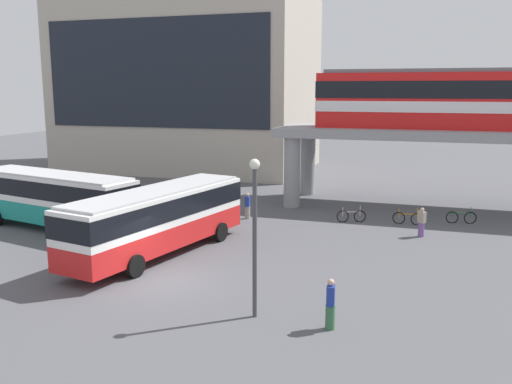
{
  "coord_description": "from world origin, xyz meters",
  "views": [
    {
      "loc": [
        10.53,
        -19.9,
        7.94
      ],
      "look_at": [
        1.01,
        9.36,
        2.2
      ],
      "focal_mm": 39.07,
      "sensor_mm": 36.0,
      "label": 1
    }
  ],
  "objects": [
    {
      "name": "bus_main",
      "position": [
        -1.98,
        3.37,
        1.99
      ],
      "size": [
        4.74,
        11.33,
        3.22
      ],
      "color": "red",
      "rests_on": "ground_plane"
    },
    {
      "name": "bicycle_green",
      "position": [
        12.18,
        14.66,
        0.36
      ],
      "size": [
        1.77,
        0.42,
        1.04
      ],
      "color": "black",
      "rests_on": "ground_plane"
    },
    {
      "name": "train",
      "position": [
        14.06,
        18.57,
        7.3
      ],
      "size": [
        22.82,
        2.96,
        3.84
      ],
      "color": "red",
      "rests_on": "elevated_platform"
    },
    {
      "name": "bicycle_orange",
      "position": [
        9.16,
        13.42,
        0.36
      ],
      "size": [
        1.79,
        0.09,
        1.04
      ],
      "color": "black",
      "rests_on": "ground_plane"
    },
    {
      "name": "bicycle_silver",
      "position": [
        5.88,
        12.99,
        0.36
      ],
      "size": [
        1.7,
        0.67,
        1.04
      ],
      "color": "black",
      "rests_on": "ground_plane"
    },
    {
      "name": "elevated_platform",
      "position": [
        13.52,
        18.57,
        4.55
      ],
      "size": [
        26.73,
        6.42,
        5.34
      ],
      "color": "gray",
      "rests_on": "ground_plane"
    },
    {
      "name": "pedestrian_waiting_near_stop",
      "position": [
        -0.35,
        11.86,
        0.75
      ],
      "size": [
        0.32,
        0.42,
        1.62
      ],
      "color": "gray",
      "rests_on": "ground_plane"
    },
    {
      "name": "lamp_post",
      "position": [
        4.75,
        -2.28,
        3.36
      ],
      "size": [
        0.36,
        0.36,
        5.62
      ],
      "color": "#3F3F44",
      "rests_on": "ground_plane"
    },
    {
      "name": "ground_plane",
      "position": [
        0.0,
        10.0,
        0.0
      ],
      "size": [
        120.0,
        120.0,
        0.0
      ],
      "primitive_type": "plane",
      "color": "#515156"
    },
    {
      "name": "station_building",
      "position": [
        -13.26,
        31.85,
        8.4
      ],
      "size": [
        23.5,
        14.86,
        16.79
      ],
      "color": "#B2A899",
      "rests_on": "ground_plane"
    },
    {
      "name": "bus_secondary",
      "position": [
        -10.11,
        6.1,
        1.99
      ],
      "size": [
        11.33,
        4.91,
        3.22
      ],
      "color": "teal",
      "rests_on": "ground_plane"
    },
    {
      "name": "pedestrian_walking_across",
      "position": [
        7.47,
        -2.49,
        0.83
      ],
      "size": [
        0.32,
        0.43,
        1.75
      ],
      "color": "#33663F",
      "rests_on": "ground_plane"
    },
    {
      "name": "pedestrian_near_building",
      "position": [
        10.0,
        10.76,
        0.75
      ],
      "size": [
        0.47,
        0.46,
        1.61
      ],
      "color": "#724C8C",
      "rests_on": "ground_plane"
    }
  ]
}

